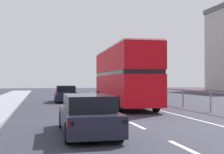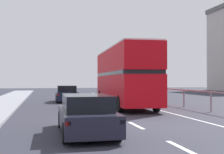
% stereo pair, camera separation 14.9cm
% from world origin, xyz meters
% --- Properties ---
extents(ground_plane, '(73.94, 120.00, 0.10)m').
position_xyz_m(ground_plane, '(0.00, 0.00, -0.05)').
color(ground_plane, '#2A2A36').
extents(lane_paint_markings, '(3.48, 46.00, 0.01)m').
position_xyz_m(lane_paint_markings, '(2.04, 8.72, 0.00)').
color(lane_paint_markings, silver).
rests_on(lane_paint_markings, ground).
extents(bridge_side_railing, '(0.10, 42.00, 1.23)m').
position_xyz_m(bridge_side_railing, '(5.91, 9.00, 0.98)').
color(bridge_side_railing, gray).
rests_on(bridge_side_railing, ground).
extents(double_decker_bus_red, '(2.97, 11.30, 4.17)m').
position_xyz_m(double_decker_bus_red, '(1.92, 8.77, 2.24)').
color(double_decker_bus_red, red).
rests_on(double_decker_bus_red, ground).
extents(hatchback_car_near, '(1.83, 4.53, 1.38)m').
position_xyz_m(hatchback_car_near, '(-2.30, -1.70, 0.67)').
color(hatchback_car_near, '#1E1E2C').
rests_on(hatchback_car_near, ground).
extents(sedan_car_ahead, '(1.86, 4.11, 1.42)m').
position_xyz_m(sedan_car_ahead, '(-1.82, 13.96, 0.68)').
color(sedan_car_ahead, '#181F35').
rests_on(sedan_car_ahead, ground).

